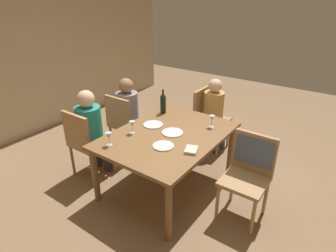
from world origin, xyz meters
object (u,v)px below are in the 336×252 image
chair_right_end (208,115)px  person_man_bearded (129,111)px  dinner_plate_guest_left (163,146)px  wine_glass_near_right (212,119)px  dinner_plate_host (172,133)px  chair_near (250,165)px  person_man_guest (215,110)px  dinner_plate_guest_right (153,125)px  dining_table (168,140)px  wine_glass_near_left (109,136)px  wine_glass_centre (132,125)px  wine_bottle_tall_green (163,103)px  chair_far_right (124,121)px  person_woman_host (91,127)px  chair_far_left (85,140)px

chair_right_end → person_man_bearded: person_man_bearded is taller
dinner_plate_guest_left → wine_glass_near_right: bearing=-15.2°
chair_right_end → dinner_plate_host: bearing=6.1°
chair_right_end → chair_near: size_ratio=1.00×
person_man_guest → dinner_plate_guest_right: size_ratio=4.61×
chair_right_end → dinner_plate_guest_left: 1.45m
dining_table → person_man_guest: person_man_guest is taller
chair_right_end → dining_table: bearing=4.3°
wine_glass_near_left → dinner_plate_guest_right: bearing=-6.5°
wine_glass_centre → dinner_plate_guest_right: bearing=-12.1°
chair_right_end → wine_glass_near_left: (-1.73, 0.27, 0.29)m
chair_near → wine_glass_near_right: bearing=-27.8°
wine_bottle_tall_green → wine_glass_centre: bearing=-174.6°
chair_near → wine_glass_centre: size_ratio=6.17×
chair_far_right → wine_glass_near_right: size_ratio=6.17×
person_woman_host → person_man_guest: bearing=56.4°
chair_near → person_man_bearded: bearing=-7.4°
dining_table → chair_right_end: size_ratio=1.68×
dining_table → chair_far_left: 1.05m
dinner_plate_host → dinner_plate_guest_right: (0.04, 0.31, 0.00)m
person_man_bearded → dinner_plate_guest_left: bearing=-30.6°
chair_far_right → chair_right_end: 1.24m
dining_table → chair_far_right: (0.26, 0.95, -0.11)m
dining_table → chair_right_end: 1.16m
wine_bottle_tall_green → dining_table: bearing=-138.7°
wine_bottle_tall_green → wine_glass_centre: 0.69m
person_man_bearded → wine_bottle_tall_green: 0.59m
wine_bottle_tall_green → wine_glass_near_left: (-1.04, -0.06, -0.04)m
dining_table → chair_near: size_ratio=1.68×
dinner_plate_host → dining_table: bearing=145.2°
chair_far_right → person_woman_host: person_woman_host is taller
wine_glass_near_left → dinner_plate_host: wine_glass_near_left is taller
dinner_plate_guest_left → dining_table: bearing=25.6°
person_man_guest → dinner_plate_guest_right: bearing=-16.1°
wine_glass_near_left → dinner_plate_guest_right: size_ratio=0.63×
person_man_bearded → person_man_guest: size_ratio=1.03×
dinner_plate_guest_left → dinner_plate_guest_right: same height
dining_table → person_man_bearded: (0.37, 0.95, 0.01)m
person_woman_host → person_man_bearded: 0.69m
dining_table → wine_bottle_tall_green: size_ratio=4.70×
person_woman_host → dinner_plate_guest_right: 0.79m
dining_table → wine_glass_near_left: wine_glass_near_left is taller
chair_near → wine_glass_near_left: chair_near is taller
chair_near → dinner_plate_guest_left: bearing=25.4°
person_woman_host → wine_glass_near_right: size_ratio=7.75×
dinner_plate_host → dinner_plate_guest_right: bearing=83.0°
chair_near → person_woman_host: size_ratio=0.80×
chair_near → wine_bottle_tall_green: size_ratio=2.80×
person_man_bearded → dinner_plate_guest_right: bearing=-23.4°
dining_table → wine_bottle_tall_green: 0.66m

